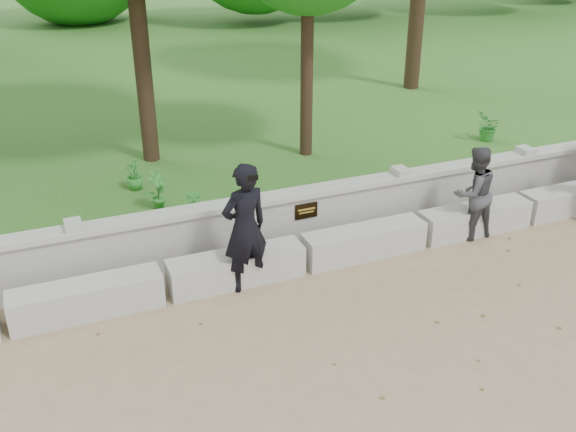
# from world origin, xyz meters

# --- Properties ---
(ground) EXTENTS (80.00, 80.00, 0.00)m
(ground) POSITION_xyz_m (0.00, 0.00, 0.00)
(ground) COLOR #957E5B
(ground) RESTS_ON ground
(lawn) EXTENTS (40.00, 22.00, 0.25)m
(lawn) POSITION_xyz_m (0.00, 14.00, 0.12)
(lawn) COLOR #29571E
(lawn) RESTS_ON ground
(concrete_bench) EXTENTS (11.90, 0.45, 0.45)m
(concrete_bench) POSITION_xyz_m (0.00, 1.90, 0.22)
(concrete_bench) COLOR #BAB8AF
(concrete_bench) RESTS_ON ground
(parapet_wall) EXTENTS (12.50, 0.35, 0.90)m
(parapet_wall) POSITION_xyz_m (0.00, 2.60, 0.46)
(parapet_wall) COLOR #AFADA5
(parapet_wall) RESTS_ON ground
(man_main) EXTENTS (0.74, 0.67, 1.81)m
(man_main) POSITION_xyz_m (-0.92, 1.73, 0.91)
(man_main) COLOR black
(man_main) RESTS_ON ground
(visitor_left) EXTENTS (0.76, 0.61, 1.50)m
(visitor_left) POSITION_xyz_m (2.83, 1.80, 0.75)
(visitor_left) COLOR #39393E
(visitor_left) RESTS_ON ground
(shrub_a) EXTENTS (0.43, 0.41, 0.67)m
(shrub_a) POSITION_xyz_m (-1.57, 4.18, 0.59)
(shrub_a) COLOR #2A7628
(shrub_a) RESTS_ON lawn
(shrub_b) EXTENTS (0.37, 0.37, 0.53)m
(shrub_b) POSITION_xyz_m (-1.16, 3.40, 0.51)
(shrub_b) COLOR #2A7628
(shrub_b) RESTS_ON lawn
(shrub_c) EXTENTS (0.73, 0.73, 0.61)m
(shrub_c) POSITION_xyz_m (5.61, 4.91, 0.56)
(shrub_c) COLOR #2A7628
(shrub_c) RESTS_ON lawn
(shrub_d) EXTENTS (0.35, 0.38, 0.55)m
(shrub_d) POSITION_xyz_m (-1.77, 5.16, 0.52)
(shrub_d) COLOR #2A7628
(shrub_d) RESTS_ON lawn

